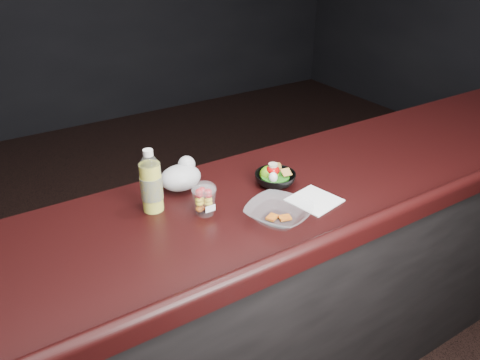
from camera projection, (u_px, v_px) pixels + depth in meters
name	position (u px, v px, depth m)	size (l,w,h in m)	color
counter	(244.00, 307.00, 1.93)	(4.06, 0.71, 1.02)	black
lemonade_bottle	(151.00, 185.00, 1.60)	(0.08, 0.08, 0.23)	yellow
fruit_cup	(204.00, 198.00, 1.60)	(0.09, 0.09, 0.12)	white
green_apple	(269.00, 175.00, 1.81)	(0.08, 0.08, 0.08)	#46850F
plastic_bag	(181.00, 176.00, 1.76)	(0.16, 0.13, 0.12)	silver
snack_bowl	(275.00, 178.00, 1.79)	(0.20, 0.20, 0.09)	black
takeout_bowl	(279.00, 213.00, 1.58)	(0.29, 0.29, 0.05)	silver
paper_napkin	(314.00, 200.00, 1.70)	(0.16, 0.16, 0.00)	white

